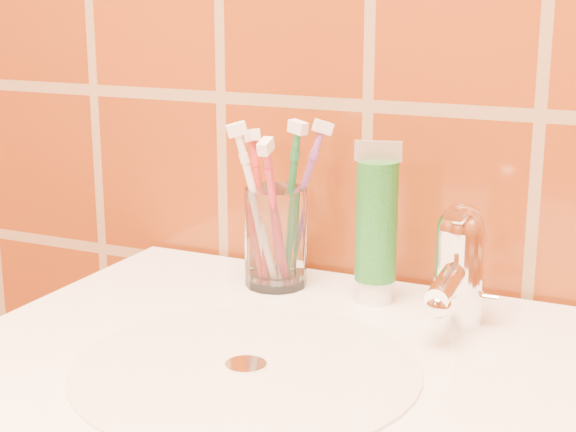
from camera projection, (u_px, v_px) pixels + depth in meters
The scene contains 8 objects.
glass_tumbler at pixel (276, 237), 0.95m from camera, with size 0.07×0.07×0.11m, color white.
toothpaste_tube at pixel (376, 228), 0.90m from camera, with size 0.05×0.04×0.17m.
faucet at pixel (459, 261), 0.84m from camera, with size 0.05×0.11×0.12m.
toothbrush_0 at pixel (290, 205), 0.94m from camera, with size 0.05×0.03×0.19m, color #1D6D38, non-canonical shape.
toothbrush_1 at pixel (275, 217), 0.92m from camera, with size 0.03×0.07×0.18m, color #B8273A, non-canonical shape.
toothbrush_2 at pixel (260, 208), 0.96m from camera, with size 0.06×0.05×0.17m, color red, non-canonical shape.
toothbrush_3 at pixel (258, 208), 0.93m from camera, with size 0.06×0.05×0.19m, color white, non-canonical shape.
toothbrush_4 at pixel (298, 203), 0.96m from camera, with size 0.07×0.05×0.19m, color #8F499C, non-canonical shape.
Camera 1 is at (0.33, 0.30, 1.17)m, focal length 55.00 mm.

